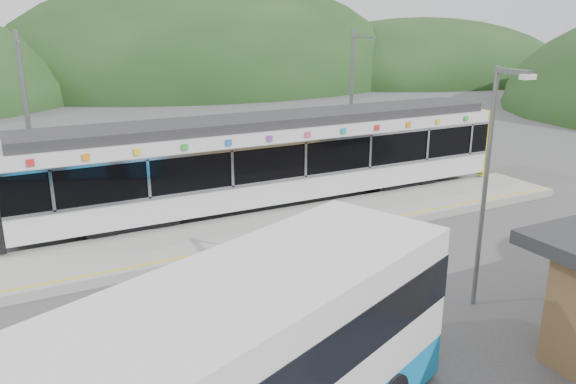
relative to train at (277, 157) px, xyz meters
name	(u,v)px	position (x,y,z in m)	size (l,w,h in m)	color
ground	(313,269)	(-1.76, -6.00, -2.06)	(120.00, 120.00, 0.00)	#4C4C4F
hills	(375,196)	(4.43, -0.71, -2.06)	(146.00, 149.00, 26.00)	#1E3D19
platform	(267,230)	(-1.76, -2.70, -1.91)	(26.00, 3.20, 0.30)	#9E9E99
yellow_line	(283,238)	(-1.76, -4.00, -1.76)	(26.00, 0.10, 0.01)	yellow
train	(277,157)	(0.00, 0.00, 0.00)	(20.44, 3.01, 3.74)	black
catenary_mast_west	(28,126)	(-8.76, 2.56, 1.58)	(0.18, 1.80, 7.00)	slate
catenary_mast_east	(352,102)	(5.24, 2.56, 1.58)	(0.18, 1.80, 7.00)	slate
lamp_post	(491,170)	(0.93, -10.04, 1.66)	(0.36, 1.10, 6.25)	slate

